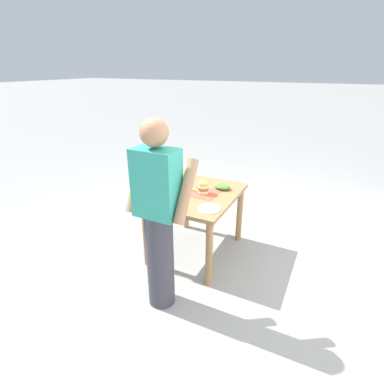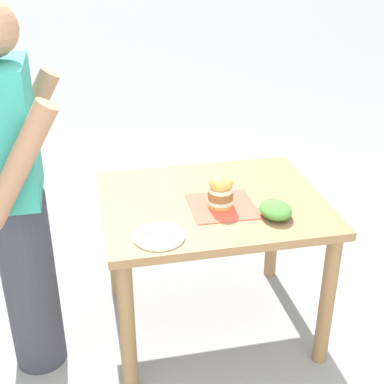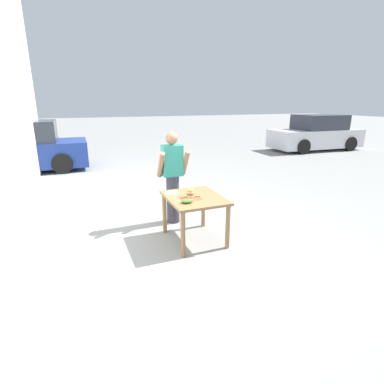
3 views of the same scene
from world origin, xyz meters
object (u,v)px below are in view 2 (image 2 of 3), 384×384
diner_across_table (17,198)px  side_plate_with_forks (159,236)px  pickle_spear (219,192)px  patio_table (212,222)px  sandwich (221,191)px  side_salad (275,210)px

diner_across_table → side_plate_with_forks: bearing=-110.5°
pickle_spear → side_plate_with_forks: (-0.32, 0.34, -0.01)m
side_plate_with_forks → patio_table: bearing=-46.5°
sandwich → side_plate_with_forks: (-0.21, 0.32, -0.07)m
side_salad → diner_across_table: (0.14, 1.10, 0.10)m
patio_table → pickle_spear: (0.04, -0.04, 0.14)m
diner_across_table → pickle_spear: bearing=-83.0°
sandwich → side_salad: size_ratio=1.05×
side_salad → diner_across_table: bearing=82.9°
side_salad → pickle_spear: bearing=37.9°
patio_table → side_salad: bearing=-132.2°
patio_table → side_salad: size_ratio=5.81×
sandwich → pickle_spear: bearing=-11.7°
side_plate_with_forks → diner_across_table: diner_across_table is taller
pickle_spear → side_salad: side_salad is taller
patio_table → side_plate_with_forks: side_plate_with_forks is taller
side_plate_with_forks → diner_across_table: 0.62m
patio_table → side_salad: 0.35m
patio_table → side_plate_with_forks: 0.44m
patio_table → side_plate_with_forks: size_ratio=4.75×
patio_table → pickle_spear: bearing=-48.3°
side_salad → diner_across_table: size_ratio=0.11×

